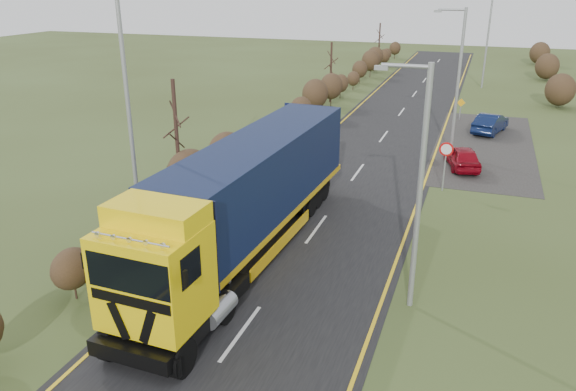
% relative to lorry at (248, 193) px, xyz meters
% --- Properties ---
extents(ground, '(160.00, 160.00, 0.00)m').
position_rel_lorry_xyz_m(ground, '(1.83, -0.97, -2.52)').
color(ground, '#38431C').
rests_on(ground, ground).
extents(road, '(8.00, 120.00, 0.02)m').
position_rel_lorry_xyz_m(road, '(1.83, 9.03, -2.51)').
color(road, black).
rests_on(road, ground).
extents(layby, '(6.00, 18.00, 0.02)m').
position_rel_lorry_xyz_m(layby, '(8.33, 19.03, -2.51)').
color(layby, '#2A2825').
rests_on(layby, ground).
extents(lane_markings, '(7.52, 116.00, 0.01)m').
position_rel_lorry_xyz_m(lane_markings, '(1.83, 8.73, -2.49)').
color(lane_markings, yellow).
rests_on(lane_markings, road).
extents(hedgerow, '(2.24, 102.04, 6.05)m').
position_rel_lorry_xyz_m(hedgerow, '(-4.17, 6.93, -0.90)').
color(hedgerow, '#322516').
rests_on(hedgerow, ground).
extents(lorry, '(3.20, 16.02, 4.44)m').
position_rel_lorry_xyz_m(lorry, '(0.00, 0.00, 0.00)').
color(lorry, black).
rests_on(lorry, ground).
extents(car_red_hatchback, '(2.41, 4.00, 1.27)m').
position_rel_lorry_xyz_m(car_red_hatchback, '(7.21, 13.77, -1.88)').
color(car_red_hatchback, maroon).
rests_on(car_red_hatchback, ground).
extents(car_blue_sedan, '(2.50, 4.33, 1.35)m').
position_rel_lorry_xyz_m(car_blue_sedan, '(8.59, 22.52, -1.84)').
color(car_blue_sedan, '#091334').
rests_on(car_blue_sedan, ground).
extents(streetlight_near, '(1.68, 0.18, 7.85)m').
position_rel_lorry_xyz_m(streetlight_near, '(6.34, -1.66, 1.78)').
color(streetlight_near, '#939698').
rests_on(streetlight_near, ground).
extents(streetlight_mid, '(1.83, 0.18, 8.56)m').
position_rel_lorry_xyz_m(streetlight_mid, '(6.33, 16.13, 2.18)').
color(streetlight_mid, '#939698').
rests_on(streetlight_mid, ground).
extents(streetlight_far, '(2.04, 0.19, 9.62)m').
position_rel_lorry_xyz_m(streetlight_far, '(7.50, 40.55, 2.80)').
color(streetlight_far, '#939698').
rests_on(streetlight_far, ground).
extents(left_pole, '(0.16, 0.16, 11.00)m').
position_rel_lorry_xyz_m(left_pole, '(-4.20, -0.97, 2.98)').
color(left_pole, '#939698').
rests_on(left_pole, ground).
extents(speed_sign, '(0.70, 0.10, 2.53)m').
position_rel_lorry_xyz_m(speed_sign, '(6.50, 9.68, -0.73)').
color(speed_sign, '#939698').
rests_on(speed_sign, ground).
extents(warning_board, '(0.62, 0.11, 1.63)m').
position_rel_lorry_xyz_m(warning_board, '(6.38, 25.85, -1.55)').
color(warning_board, '#939698').
rests_on(warning_board, ground).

